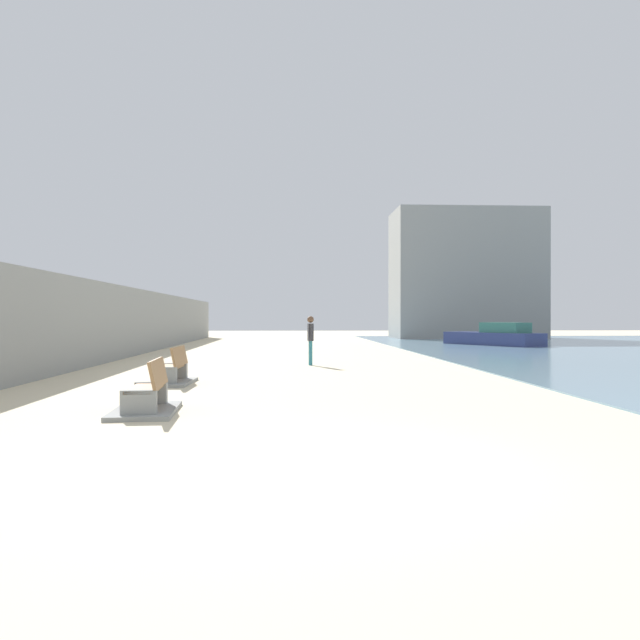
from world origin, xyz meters
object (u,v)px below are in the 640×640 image
(person_walking, at_px, (311,336))
(bench_far, at_px, (172,375))
(bench_near, at_px, (147,400))
(boat_far_left, at_px, (495,337))

(person_walking, bearing_deg, bench_far, -121.26)
(bench_near, xyz_separation_m, bench_far, (-0.47, 5.20, 0.00))
(bench_near, height_order, person_walking, person_walking)
(bench_far, distance_m, boat_far_left, 27.20)
(bench_far, bearing_deg, boat_far_left, 54.45)
(person_walking, xyz_separation_m, boat_far_left, (11.94, 15.74, -0.49))
(boat_far_left, bearing_deg, person_walking, -127.17)
(bench_near, bearing_deg, boat_far_left, 60.68)
(bench_far, relative_size, person_walking, 1.20)
(person_walking, bearing_deg, boat_far_left, 52.83)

